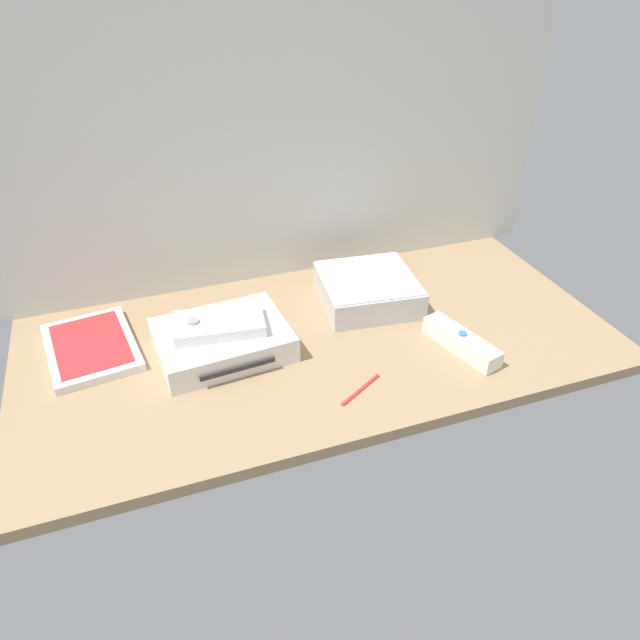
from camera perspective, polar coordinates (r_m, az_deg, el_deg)
The scene contains 8 objects.
ground_plane at distance 101.57cm, azimuth 0.00°, elevation -2.34°, with size 100.00×48.00×2.00cm, color #9E7F5B.
back_wall at distance 108.70cm, azimuth -4.61°, elevation 19.44°, with size 110.00×1.20×64.00cm, color silver.
game_console at distance 98.39cm, azimuth -9.38°, elevation -1.92°, with size 22.25×17.80×4.40cm.
mini_computer at distance 110.05cm, azimuth 4.64°, elevation 2.97°, with size 18.75×18.75×5.30cm.
game_case at distance 105.08cm, azimuth -21.23°, elevation -2.44°, with size 16.08×20.69×1.56cm.
remote_wand at distance 100.62cm, azimuth 13.48°, elevation -2.06°, with size 7.26×15.23×3.40cm.
remote_classic_pad at distance 96.56cm, azimuth -9.74°, elevation -0.41°, with size 15.27×9.69×2.40cm.
stylus_pen at distance 90.60cm, azimuth 3.94°, elevation -6.62°, with size 0.70×0.70×9.00cm, color red.
Camera 1 is at (-27.35, -76.98, 59.36)cm, focal length 33.15 mm.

